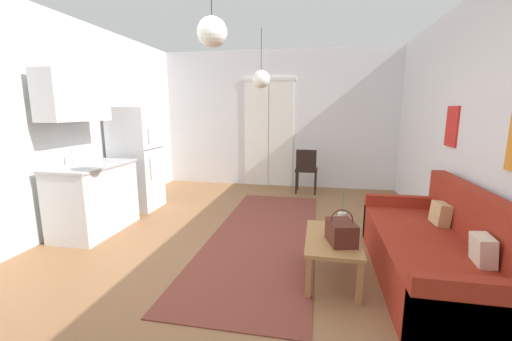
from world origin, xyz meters
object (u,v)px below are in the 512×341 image
at_px(handbag, 341,232).
at_px(pendant_lamp_near, 212,32).
at_px(accent_chair, 306,168).
at_px(coffee_table, 332,243).
at_px(couch, 439,254).
at_px(bamboo_vase, 342,220).
at_px(pendant_lamp_far, 261,79).
at_px(refrigerator, 137,159).

relative_size(handbag, pendant_lamp_near, 0.54).
bearing_deg(accent_chair, handbag, 99.42).
bearing_deg(coffee_table, couch, 5.01).
height_order(bamboo_vase, pendant_lamp_far, pendant_lamp_far).
relative_size(couch, accent_chair, 2.42).
bearing_deg(bamboo_vase, coffee_table, -111.03).
xyz_separation_m(refrigerator, pendant_lamp_near, (1.88, -1.63, 1.48)).
relative_size(couch, bamboo_vase, 5.42).
bearing_deg(bamboo_vase, refrigerator, 155.37).
xyz_separation_m(handbag, refrigerator, (-3.12, 1.82, 0.31)).
xyz_separation_m(coffee_table, refrigerator, (-3.05, 1.70, 0.47)).
bearing_deg(refrigerator, coffee_table, -29.07).
height_order(accent_chair, pendant_lamp_near, pendant_lamp_near).
xyz_separation_m(bamboo_vase, pendant_lamp_near, (-1.27, -0.19, 1.81)).
xyz_separation_m(couch, bamboo_vase, (-0.87, 0.17, 0.21)).
relative_size(handbag, refrigerator, 0.21).
bearing_deg(pendant_lamp_near, bamboo_vase, 8.51).
relative_size(refrigerator, pendant_lamp_far, 1.87).
bearing_deg(pendant_lamp_far, bamboo_vase, -57.39).
relative_size(coffee_table, handbag, 2.54).
height_order(couch, refrigerator, refrigerator).
distance_m(couch, pendant_lamp_near, 2.95).
xyz_separation_m(coffee_table, pendant_lamp_far, (-1.07, 2.07, 1.72)).
height_order(bamboo_vase, handbag, bamboo_vase).
height_order(refrigerator, pendant_lamp_near, pendant_lamp_near).
bearing_deg(accent_chair, bamboo_vase, 100.98).
relative_size(coffee_table, refrigerator, 0.54).
bearing_deg(refrigerator, bamboo_vase, -24.63).
xyz_separation_m(refrigerator, accent_chair, (2.68, 1.46, -0.33)).
xyz_separation_m(couch, refrigerator, (-4.02, 1.61, 0.54)).
height_order(bamboo_vase, refrigerator, refrigerator).
xyz_separation_m(bamboo_vase, refrigerator, (-3.15, 1.44, 0.33)).
bearing_deg(bamboo_vase, pendant_lamp_near, -171.49).
bearing_deg(bamboo_vase, accent_chair, 99.16).
bearing_deg(refrigerator, accent_chair, 28.66).
bearing_deg(accent_chair, pendant_lamp_near, 77.34).
distance_m(pendant_lamp_near, pendant_lamp_far, 2.02).
xyz_separation_m(couch, pendant_lamp_far, (-2.04, 1.99, 1.79)).
distance_m(refrigerator, accent_chair, 3.07).
height_order(couch, accent_chair, couch).
bearing_deg(pendant_lamp_far, couch, -44.28).
relative_size(bamboo_vase, handbag, 1.10).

